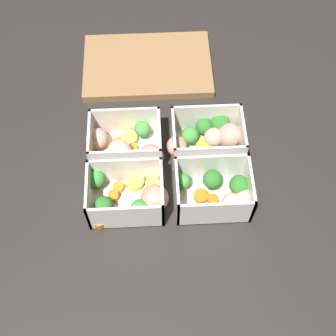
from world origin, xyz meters
name	(u,v)px	position (x,y,z in m)	size (l,w,h in m)	color
ground_plane	(168,175)	(0.00, 0.00, 0.00)	(4.00, 4.00, 0.00)	#282321
container_near_left	(129,196)	(-0.07, -0.06, 0.03)	(0.16, 0.12, 0.08)	silver
container_near_right	(219,192)	(0.09, -0.05, 0.03)	(0.15, 0.10, 0.08)	silver
container_far_left	(126,147)	(-0.08, 0.05, 0.03)	(0.16, 0.11, 0.08)	silver
container_far_right	(209,138)	(0.08, 0.06, 0.03)	(0.17, 0.11, 0.08)	silver
cutting_board	(148,66)	(-0.03, 0.27, 0.01)	(0.28, 0.18, 0.02)	olive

